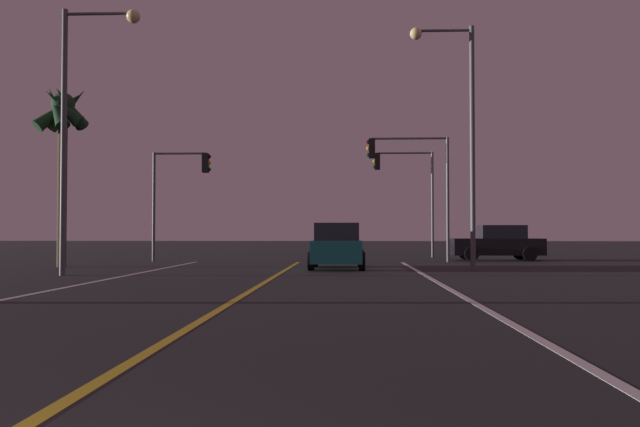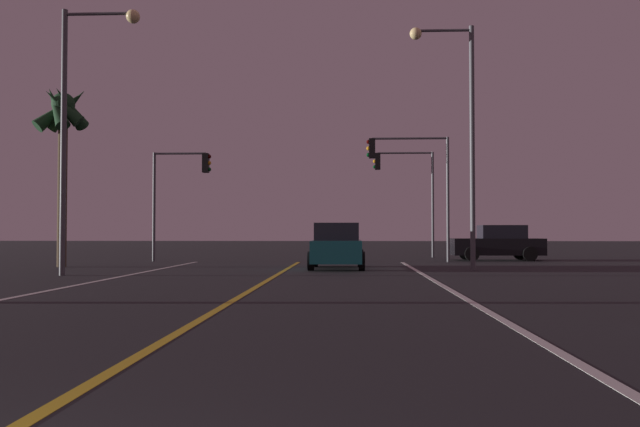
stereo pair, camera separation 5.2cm
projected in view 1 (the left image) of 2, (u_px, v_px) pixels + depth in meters
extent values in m
cube|color=silver|center=(475.00, 303.00, 12.58)|extent=(0.16, 34.08, 0.01)
cube|color=gold|center=(232.00, 302.00, 12.78)|extent=(0.16, 34.08, 0.01)
cylinder|color=black|center=(315.00, 258.00, 25.96)|extent=(0.22, 0.68, 0.68)
cylinder|color=black|center=(361.00, 258.00, 25.89)|extent=(0.22, 0.68, 0.68)
cylinder|color=black|center=(311.00, 261.00, 23.27)|extent=(0.22, 0.68, 0.68)
cylinder|color=black|center=(362.00, 261.00, 23.19)|extent=(0.22, 0.68, 0.68)
cube|color=#145156|center=(337.00, 251.00, 24.59)|extent=(1.80, 4.30, 0.80)
cube|color=black|center=(337.00, 232.00, 24.36)|extent=(1.60, 2.10, 0.64)
cube|color=red|center=(319.00, 250.00, 22.52)|extent=(0.24, 0.08, 0.16)
cube|color=red|center=(354.00, 250.00, 22.46)|extent=(0.24, 0.08, 0.16)
cylinder|color=black|center=(472.00, 254.00, 30.94)|extent=(0.68, 0.22, 0.68)
cylinder|color=black|center=(465.00, 253.00, 32.73)|extent=(0.68, 0.22, 0.68)
cylinder|color=black|center=(530.00, 254.00, 30.82)|extent=(0.68, 0.22, 0.68)
cylinder|color=black|center=(520.00, 253.00, 32.62)|extent=(0.68, 0.22, 0.68)
cube|color=black|center=(496.00, 247.00, 31.79)|extent=(4.30, 1.80, 0.80)
cube|color=black|center=(501.00, 232.00, 31.79)|extent=(2.10, 1.60, 0.64)
cube|color=red|center=(544.00, 245.00, 31.10)|extent=(0.08, 0.24, 0.16)
cube|color=red|center=(537.00, 244.00, 32.30)|extent=(0.08, 0.24, 0.16)
cylinder|color=#4C4C51|center=(448.00, 199.00, 30.09)|extent=(0.14, 0.14, 5.73)
cylinder|color=#4C4C51|center=(410.00, 138.00, 30.24)|extent=(3.46, 0.10, 0.10)
cube|color=black|center=(372.00, 148.00, 30.31)|extent=(0.28, 0.36, 0.90)
sphere|color=#3A0605|center=(368.00, 142.00, 30.32)|extent=(0.20, 0.20, 0.20)
sphere|color=orange|center=(368.00, 148.00, 30.31)|extent=(0.20, 0.20, 0.20)
sphere|color=#063816|center=(368.00, 155.00, 30.30)|extent=(0.20, 0.20, 0.20)
cylinder|color=#4C4C51|center=(154.00, 207.00, 30.67)|extent=(0.14, 0.14, 5.09)
cylinder|color=#4C4C51|center=(180.00, 153.00, 30.69)|extent=(2.42, 0.10, 0.10)
cube|color=black|center=(206.00, 163.00, 30.62)|extent=(0.28, 0.36, 0.90)
sphere|color=#3A0605|center=(209.00, 157.00, 30.63)|extent=(0.20, 0.20, 0.20)
sphere|color=orange|center=(209.00, 163.00, 30.62)|extent=(0.20, 0.20, 0.20)
sphere|color=#063816|center=(209.00, 169.00, 30.61)|extent=(0.20, 0.20, 0.20)
cylinder|color=#4C4C51|center=(432.00, 205.00, 35.58)|extent=(0.14, 0.14, 5.72)
cylinder|color=#4C4C51|center=(405.00, 153.00, 35.73)|extent=(2.97, 0.10, 0.10)
cube|color=black|center=(377.00, 161.00, 35.78)|extent=(0.28, 0.36, 0.90)
sphere|color=#3A0605|center=(374.00, 156.00, 35.79)|extent=(0.20, 0.20, 0.20)
sphere|color=orange|center=(374.00, 161.00, 35.78)|extent=(0.20, 0.20, 0.20)
sphere|color=#063816|center=(374.00, 167.00, 35.78)|extent=(0.20, 0.20, 0.20)
cylinder|color=#4C4C51|center=(64.00, 142.00, 20.74)|extent=(0.18, 0.18, 8.43)
cylinder|color=#4C4C51|center=(99.00, 14.00, 20.81)|extent=(2.20, 0.10, 0.10)
sphere|color=#F9D88C|center=(133.00, 16.00, 20.76)|extent=(0.44, 0.44, 0.44)
cylinder|color=#4C4C51|center=(472.00, 148.00, 23.57)|extent=(0.18, 0.18, 8.79)
cylinder|color=#4C4C51|center=(444.00, 31.00, 23.73)|extent=(2.00, 0.10, 0.10)
sphere|color=#F9D88C|center=(416.00, 34.00, 23.77)|extent=(0.44, 0.44, 0.44)
cylinder|color=#473826|center=(62.00, 188.00, 25.78)|extent=(0.36, 0.36, 6.16)
sphere|color=#19381E|center=(63.00, 104.00, 25.88)|extent=(0.90, 0.90, 0.90)
cone|color=#19381E|center=(69.00, 107.00, 25.78)|extent=(1.04, 2.00, 1.66)
cone|color=#19381E|center=(67.00, 109.00, 26.17)|extent=(1.89, 0.76, 1.84)
cone|color=#19381E|center=(61.00, 109.00, 26.11)|extent=(2.03, 1.80, 2.00)
cone|color=#19381E|center=(56.00, 107.00, 25.64)|extent=(1.61, 1.43, 1.93)
cone|color=#19381E|center=(62.00, 106.00, 25.58)|extent=(1.70, 1.04, 1.56)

